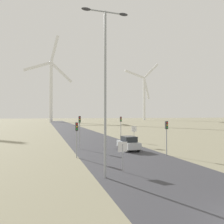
% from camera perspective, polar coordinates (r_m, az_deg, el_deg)
% --- Properties ---
extents(road_surface, '(10.00, 240.00, 0.01)m').
position_cam_1_polar(road_surface, '(55.54, -8.41, -5.51)').
color(road_surface, '#38383D').
rests_on(road_surface, ground).
extents(streetlamp, '(3.55, 0.32, 12.29)m').
position_cam_1_polar(streetlamp, '(16.25, -1.79, 9.62)').
color(streetlamp, '#93999E').
rests_on(streetlamp, ground).
extents(stop_sign_near, '(0.81, 0.07, 2.41)m').
position_cam_1_polar(stop_sign_near, '(17.92, 2.80, -10.10)').
color(stop_sign_near, '#93999E').
rests_on(stop_sign_near, ground).
extents(stop_sign_far, '(0.81, 0.07, 2.93)m').
position_cam_1_polar(stop_sign_far, '(32.65, 5.77, -5.23)').
color(stop_sign_far, '#93999E').
rests_on(stop_sign_far, ground).
extents(traffic_light_post_near_left, '(0.28, 0.34, 3.79)m').
position_cam_1_polar(traffic_light_post_near_left, '(23.76, -9.21, -5.12)').
color(traffic_light_post_near_left, '#93999E').
rests_on(traffic_light_post_near_left, ground).
extents(traffic_light_post_near_right, '(0.28, 0.33, 3.88)m').
position_cam_1_polar(traffic_light_post_near_right, '(25.57, 14.08, -4.65)').
color(traffic_light_post_near_right, '#93999E').
rests_on(traffic_light_post_near_right, ground).
extents(traffic_light_post_mid_left, '(0.28, 0.34, 4.44)m').
position_cam_1_polar(traffic_light_post_mid_left, '(29.91, -8.46, -3.35)').
color(traffic_light_post_mid_left, '#93999E').
rests_on(traffic_light_post_mid_left, ground).
extents(traffic_light_post_mid_right, '(0.28, 0.34, 4.29)m').
position_cam_1_polar(traffic_light_post_mid_right, '(39.00, 2.32, -2.92)').
color(traffic_light_post_mid_right, '#93999E').
rests_on(traffic_light_post_mid_right, ground).
extents(car_approaching, '(1.88, 4.13, 1.83)m').
position_cam_1_polar(car_approaching, '(28.64, 4.34, -8.14)').
color(car_approaching, '#B7BCC1').
rests_on(car_approaching, ground).
extents(wind_turbine_left, '(31.91, 8.59, 58.76)m').
position_cam_1_polar(wind_turbine_left, '(154.09, -15.64, 6.93)').
color(wind_turbine_left, white).
rests_on(wind_turbine_left, ground).
extents(wind_turbine_center, '(33.69, 2.60, 52.33)m').
position_cam_1_polar(wind_turbine_center, '(199.68, 8.41, 4.88)').
color(wind_turbine_center, white).
rests_on(wind_turbine_center, ground).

